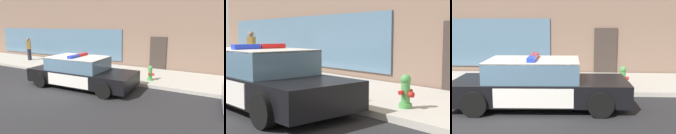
# 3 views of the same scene
# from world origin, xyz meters

# --- Properties ---
(sidewalk) EXTENTS (48.00, 3.47, 0.15)m
(sidewalk) POSITION_xyz_m (0.00, 4.26, 0.07)
(sidewalk) COLOR #B2ADA3
(sidewalk) RESTS_ON ground
(police_cruiser) EXTENTS (5.02, 2.28, 1.49)m
(police_cruiser) POSITION_xyz_m (1.64, 1.30, 0.68)
(police_cruiser) COLOR black
(police_cruiser) RESTS_ON ground
(fire_hydrant) EXTENTS (0.34, 0.39, 0.73)m
(fire_hydrant) POSITION_xyz_m (4.32, 3.27, 0.50)
(fire_hydrant) COLOR #4C994C
(fire_hydrant) RESTS_ON sidewalk
(pedestrian_on_sidewalk) EXTENTS (0.46, 0.47, 1.71)m
(pedestrian_on_sidewalk) POSITION_xyz_m (-5.58, 4.42, 1.01)
(pedestrian_on_sidewalk) COLOR #23232D
(pedestrian_on_sidewalk) RESTS_ON sidewalk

